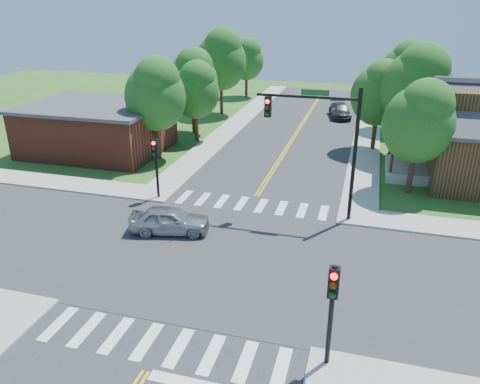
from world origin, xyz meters
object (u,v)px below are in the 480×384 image
(signal_mast_ne, at_px, (323,132))
(signal_pole_nw, at_px, (156,157))
(car_dgrey, at_px, (340,111))
(signal_pole_se, at_px, (332,298))
(car_silver, at_px, (170,221))

(signal_mast_ne, xyz_separation_m, signal_pole_nw, (-9.51, -0.01, -2.19))
(signal_mast_ne, relative_size, signal_pole_nw, 1.89)
(signal_mast_ne, height_order, car_dgrey, signal_mast_ne)
(signal_pole_se, height_order, signal_pole_nw, same)
(signal_pole_nw, bearing_deg, car_silver, -57.65)
(car_dgrey, bearing_deg, signal_pole_nw, -121.69)
(signal_pole_se, distance_m, signal_pole_nw, 15.84)
(signal_pole_se, bearing_deg, signal_pole_nw, 135.00)
(signal_pole_nw, relative_size, car_dgrey, 0.77)
(signal_mast_ne, distance_m, signal_pole_se, 11.55)
(signal_pole_se, bearing_deg, signal_mast_ne, 98.56)
(signal_pole_nw, distance_m, car_dgrey, 25.57)
(signal_mast_ne, height_order, signal_pole_nw, signal_mast_ne)
(signal_mast_ne, relative_size, signal_pole_se, 1.89)
(signal_pole_se, distance_m, car_dgrey, 35.26)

